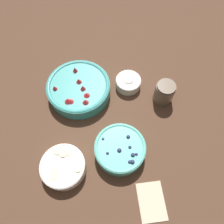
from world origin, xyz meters
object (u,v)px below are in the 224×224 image
bowl_strawberries (79,88)px  jar_chocolate (164,93)px  bowl_bananas (63,167)px  bowl_cream (128,82)px  bowl_blueberries (120,149)px

bowl_strawberries → jar_chocolate: size_ratio=2.73×
bowl_bananas → bowl_cream: (0.42, -0.15, -0.00)m
bowl_strawberries → jar_chocolate: bearing=-80.5°
bowl_blueberries → bowl_cream: 0.31m
bowl_blueberries → bowl_bananas: (-0.11, 0.18, -0.01)m
bowl_strawberries → bowl_blueberries: 0.32m
bowl_strawberries → bowl_bananas: (-0.33, -0.05, -0.01)m
bowl_strawberries → bowl_cream: bearing=-65.6°
bowl_strawberries → jar_chocolate: (0.06, -0.35, 0.01)m
bowl_strawberries → bowl_blueberries: (-0.22, -0.23, -0.00)m
bowl_blueberries → bowl_cream: bearing=6.4°
bowl_blueberries → jar_chocolate: (0.28, -0.12, 0.01)m
bowl_strawberries → bowl_cream: bowl_strawberries is taller
bowl_bananas → bowl_strawberries: bearing=8.4°
bowl_bananas → jar_chocolate: jar_chocolate is taller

